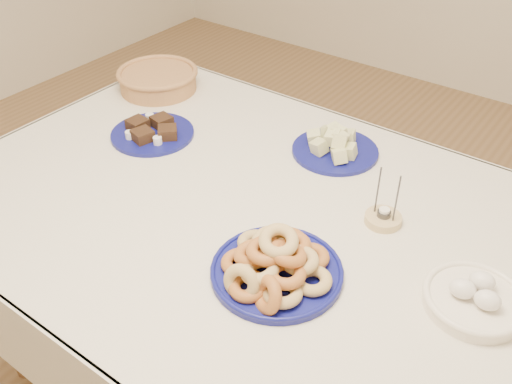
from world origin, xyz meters
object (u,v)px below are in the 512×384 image
(melon_plate, at_px, (335,145))
(wicker_basket, at_px, (158,79))
(egg_bowl, at_px, (475,298))
(candle_holder, at_px, (383,218))
(dining_table, at_px, (268,247))
(donut_platter, at_px, (275,265))
(brownie_plate, at_px, (152,132))

(melon_plate, height_order, wicker_basket, melon_plate)
(melon_plate, bearing_deg, egg_bowl, -33.09)
(wicker_basket, relative_size, candle_holder, 1.96)
(dining_table, bearing_deg, candle_holder, 30.43)
(melon_plate, bearing_deg, donut_platter, -74.00)
(melon_plate, relative_size, wicker_basket, 0.91)
(dining_table, height_order, donut_platter, donut_platter)
(wicker_basket, bearing_deg, dining_table, -25.73)
(dining_table, relative_size, brownie_plate, 5.26)
(donut_platter, distance_m, candle_holder, 0.32)
(melon_plate, bearing_deg, wicker_basket, -179.36)
(brownie_plate, bearing_deg, dining_table, -11.66)
(candle_holder, bearing_deg, brownie_plate, -177.02)
(egg_bowl, bearing_deg, donut_platter, -155.48)
(dining_table, distance_m, brownie_plate, 0.52)
(dining_table, bearing_deg, brownie_plate, 168.34)
(donut_platter, bearing_deg, melon_plate, 106.00)
(brownie_plate, relative_size, egg_bowl, 1.33)
(donut_platter, distance_m, melon_plate, 0.53)
(dining_table, relative_size, wicker_basket, 5.89)
(brownie_plate, relative_size, candle_holder, 2.20)
(melon_plate, relative_size, candle_holder, 1.78)
(dining_table, xyz_separation_m, egg_bowl, (0.51, 0.01, 0.13))
(brownie_plate, distance_m, wicker_basket, 0.31)
(candle_holder, relative_size, egg_bowl, 0.60)
(dining_table, xyz_separation_m, melon_plate, (-0.01, 0.34, 0.13))
(dining_table, bearing_deg, egg_bowl, 0.68)
(dining_table, relative_size, candle_holder, 11.57)
(brownie_plate, height_order, wicker_basket, wicker_basket)
(donut_platter, distance_m, wicker_basket, 0.97)
(dining_table, height_order, egg_bowl, egg_bowl)
(brownie_plate, height_order, egg_bowl, egg_bowl)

